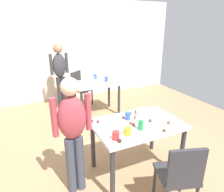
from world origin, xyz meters
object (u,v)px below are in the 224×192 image
Objects in this scene: pitcher_far at (92,81)px; mixing_bowl at (144,113)px; dining_table_near at (137,130)px; person_girl_near at (73,128)px; soda_can at (141,125)px; chair_far_table at (80,86)px; person_adult_far at (60,71)px; chair_near_table at (180,174)px; dining_table_far at (96,88)px.

mixing_bowl is at bearing -84.03° from pitcher_far.
dining_table_near is 0.79× the size of person_girl_near.
pitcher_far is at bearing 87.76° from soda_can.
chair_far_table is 0.64m from person_adult_far.
pitcher_far is (0.02, 1.83, 0.21)m from dining_table_near.
chair_near_table is 7.13× the size of soda_can.
chair_near_table is 4.19× the size of mixing_bowl.
person_girl_near is 11.98× the size of soda_can.
person_girl_near reaches higher than dining_table_far.
mixing_bowl is (0.19, -2.55, 0.30)m from chair_far_table.
chair_near_table is (0.06, -0.76, -0.15)m from dining_table_near.
dining_table_near is 2.71m from chair_far_table.
dining_table_far is 1.89m from mixing_bowl.
chair_far_table is 4.19× the size of mixing_bowl.
dining_table_far is 8.07× the size of soda_can.
person_girl_near is at bearing -98.37° from person_adult_far.
mixing_bowl is at bearing 50.75° from soda_can.
pitcher_far reaches higher than chair_near_table.
person_adult_far is 7.51× the size of mixing_bowl.
chair_far_table is at bearing -0.94° from person_adult_far.
dining_table_far is at bearing 87.24° from chair_near_table.
dining_table_near is at bearing -90.63° from pitcher_far.
person_girl_near is 7.12× the size of pitcher_far.
dining_table_far is 0.35m from pitcher_far.
person_adult_far is (-0.65, 0.68, 0.31)m from dining_table_far.
pitcher_far reaches higher than mixing_bowl.
chair_near_table is 4.24× the size of pitcher_far.
person_adult_far is 1.00m from pitcher_far.
dining_table_far is 2.80m from chair_near_table.
person_girl_near is (-0.86, 0.01, 0.22)m from dining_table_near.
chair_far_table is 2.58m from mixing_bowl.
mixing_bowl is 1.01× the size of pitcher_far.
person_adult_far is at bearing 98.50° from chair_near_table.
chair_far_table reaches higher than dining_table_near.
soda_can reaches higher than mixing_bowl.
person_adult_far reaches higher than chair_far_table.
chair_far_table is at bearing 94.36° from mixing_bowl.
chair_far_table is 2.85m from person_girl_near.
pitcher_far is at bearing -88.76° from chair_far_table.
chair_far_table is 7.13× the size of soda_can.
person_adult_far is (-0.52, 3.47, 0.44)m from chair_near_table.
soda_can is at bearing -96.53° from dining_table_far.
pitcher_far reaches higher than chair_far_table.
pitcher_far is (-0.17, -0.20, 0.23)m from dining_table_far.
dining_table_near is 1.33× the size of chair_near_table.
dining_table_near is 5.56× the size of mixing_bowl.
person_girl_near is at bearing -117.46° from dining_table_far.
person_girl_near is 7.04× the size of mixing_bowl.
chair_near_table is 1.00× the size of chair_far_table.
chair_far_table is 2.88m from soda_can.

